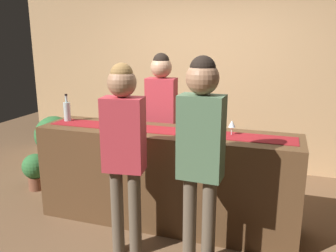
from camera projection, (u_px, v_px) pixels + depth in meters
ground_plane at (166, 221)px, 3.69m from camera, size 10.00×10.00×0.00m
back_wall at (207, 69)px, 5.09m from camera, size 6.00×0.12×2.90m
bar_counter at (166, 177)px, 3.57m from camera, size 2.62×0.60×0.99m
counter_runner_cloth at (165, 130)px, 3.45m from camera, size 2.49×0.28×0.01m
wine_bottle_clear at (67, 111)px, 3.82m from camera, size 0.07×0.07×0.30m
wine_bottle_green at (194, 121)px, 3.38m from camera, size 0.07×0.07×0.30m
wine_glass_near_customer at (208, 126)px, 3.19m from camera, size 0.07×0.07×0.14m
wine_glass_mid_counter at (232, 124)px, 3.27m from camera, size 0.07×0.07×0.14m
bartender at (161, 110)px, 4.04m from camera, size 0.35×0.24×1.72m
customer_sipping at (201, 144)px, 2.65m from camera, size 0.35×0.25×1.76m
customer_browsing at (124, 141)px, 2.90m from camera, size 0.36×0.24×1.69m
potted_plant_tall at (54, 139)px, 5.03m from camera, size 0.55×0.55×0.80m
potted_plant_small at (35, 169)px, 4.42m from camera, size 0.32×0.32×0.47m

